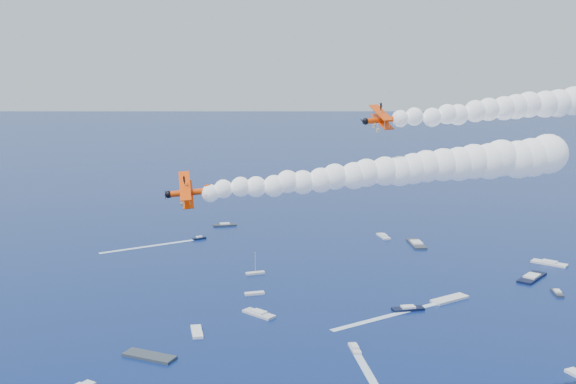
% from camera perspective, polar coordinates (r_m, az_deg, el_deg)
% --- Properties ---
extents(biplane_lead, '(10.23, 11.12, 7.01)m').
position_cam_1_polar(biplane_lead, '(114.12, 7.93, 5.97)').
color(biplane_lead, '#E23B04').
extents(biplane_trail, '(10.78, 11.82, 8.31)m').
position_cam_1_polar(biplane_trail, '(109.37, -8.23, -0.04)').
color(biplane_trail, '#FB4105').
extents(smoke_trail_lead, '(66.50, 59.21, 11.63)m').
position_cam_1_polar(smoke_trail_lead, '(127.85, 21.57, 6.92)').
color(smoke_trail_lead, white).
extents(smoke_trail_trail, '(66.37, 56.23, 11.63)m').
position_cam_1_polar(smoke_trail_trail, '(113.54, 7.89, 1.60)').
color(smoke_trail_trail, white).
extents(spectator_boats, '(214.14, 163.63, 0.70)m').
position_cam_1_polar(spectator_boats, '(213.20, 11.97, -8.72)').
color(spectator_boats, black).
rests_on(spectator_boats, ground).
extents(boat_wakes, '(131.86, 121.14, 0.04)m').
position_cam_1_polar(boat_wakes, '(205.53, -0.69, -9.32)').
color(boat_wakes, white).
rests_on(boat_wakes, ground).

